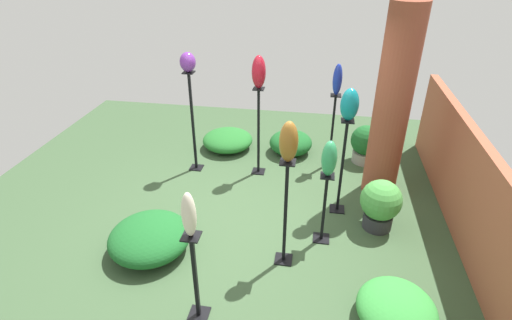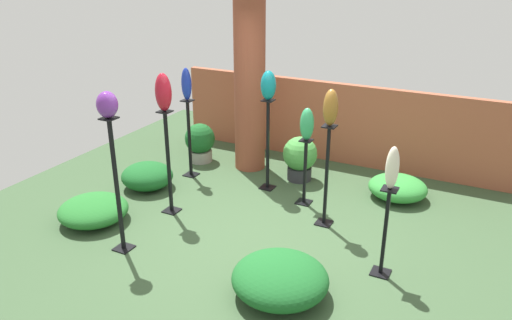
% 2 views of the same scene
% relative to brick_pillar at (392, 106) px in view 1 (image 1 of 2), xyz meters
% --- Properties ---
extents(ground_plane, '(8.00, 8.00, 0.00)m').
position_rel_brick_pillar_xyz_m(ground_plane, '(1.18, -1.80, -1.32)').
color(ground_plane, '#385133').
extents(brick_wall_back, '(5.60, 0.12, 1.31)m').
position_rel_brick_pillar_xyz_m(brick_wall_back, '(1.18, 0.88, -0.67)').
color(brick_wall_back, '#9E5138').
rests_on(brick_wall_back, ground).
extents(brick_pillar, '(0.48, 0.48, 2.65)m').
position_rel_brick_pillar_xyz_m(brick_pillar, '(0.00, 0.00, 0.00)').
color(brick_pillar, brown).
rests_on(brick_pillar, ground).
extents(pedestal_bronze, '(0.20, 0.20, 1.31)m').
position_rel_brick_pillar_xyz_m(pedestal_bronze, '(1.70, -1.22, -0.72)').
color(pedestal_bronze, black).
rests_on(pedestal_bronze, ground).
extents(pedestal_ruby, '(0.20, 0.20, 1.39)m').
position_rel_brick_pillar_xyz_m(pedestal_ruby, '(-0.22, -1.83, -0.68)').
color(pedestal_ruby, black).
rests_on(pedestal_ruby, ground).
extents(pedestal_teal, '(0.20, 0.20, 1.33)m').
position_rel_brick_pillar_xyz_m(pedestal_teal, '(0.60, -0.60, -0.71)').
color(pedestal_teal, black).
rests_on(pedestal_teal, ground).
extents(pedestal_ivory, '(0.20, 0.20, 1.01)m').
position_rel_brick_pillar_xyz_m(pedestal_ivory, '(2.61, -1.97, -0.87)').
color(pedestal_ivory, black).
rests_on(pedestal_ivory, ground).
extents(pedestal_cobalt, '(0.20, 0.20, 1.20)m').
position_rel_brick_pillar_xyz_m(pedestal_cobalt, '(-0.66, -0.72, -0.77)').
color(pedestal_cobalt, black).
rests_on(pedestal_cobalt, ground).
extents(pedestal_violet, '(0.20, 0.20, 1.59)m').
position_rel_brick_pillar_xyz_m(pedestal_violet, '(-0.17, -2.84, -0.58)').
color(pedestal_violet, black).
rests_on(pedestal_violet, ground).
extents(pedestal_jade, '(0.20, 0.20, 0.92)m').
position_rel_brick_pillar_xyz_m(pedestal_jade, '(1.26, -0.80, -0.91)').
color(pedestal_jade, black).
rests_on(pedestal_jade, ground).
extents(art_vase_bronze, '(0.18, 0.19, 0.44)m').
position_rel_brick_pillar_xyz_m(art_vase_bronze, '(1.70, -1.22, 0.21)').
color(art_vase_bronze, brown).
rests_on(art_vase_bronze, pedestal_bronze).
extents(art_vase_ruby, '(0.20, 0.20, 0.47)m').
position_rel_brick_pillar_xyz_m(art_vase_ruby, '(-0.22, -1.83, 0.30)').
color(art_vase_ruby, maroon).
rests_on(art_vase_ruby, pedestal_ruby).
extents(art_vase_teal, '(0.21, 0.22, 0.40)m').
position_rel_brick_pillar_xyz_m(art_vase_teal, '(0.60, -0.60, 0.21)').
color(art_vase_teal, '#0F727A').
rests_on(art_vase_teal, pedestal_teal).
extents(art_vase_ivory, '(0.13, 0.13, 0.45)m').
position_rel_brick_pillar_xyz_m(art_vase_ivory, '(2.61, -1.97, -0.09)').
color(art_vase_ivory, beige).
rests_on(art_vase_ivory, pedestal_ivory).
extents(art_vase_cobalt, '(0.15, 0.14, 0.47)m').
position_rel_brick_pillar_xyz_m(art_vase_cobalt, '(-0.66, -0.72, 0.12)').
color(art_vase_cobalt, '#192D9E').
rests_on(art_vase_cobalt, pedestal_cobalt).
extents(art_vase_violet, '(0.22, 0.23, 0.28)m').
position_rel_brick_pillar_xyz_m(art_vase_violet, '(-0.17, -2.84, 0.41)').
color(art_vase_violet, '#6B2D8C').
rests_on(art_vase_violet, pedestal_violet).
extents(art_vase_jade, '(0.19, 0.17, 0.43)m').
position_rel_brick_pillar_xyz_m(art_vase_jade, '(1.26, -0.80, -0.18)').
color(art_vase_jade, '#2D9356').
rests_on(art_vase_jade, pedestal_jade).
extents(potted_plant_walkway_edge, '(0.52, 0.52, 0.68)m').
position_rel_brick_pillar_xyz_m(potted_plant_walkway_edge, '(0.90, -0.10, -0.96)').
color(potted_plant_walkway_edge, '#2D2D33').
rests_on(potted_plant_walkway_edge, ground).
extents(potted_plant_front_left, '(0.49, 0.49, 0.64)m').
position_rel_brick_pillar_xyz_m(potted_plant_front_left, '(-0.84, -0.15, -0.99)').
color(potted_plant_front_left, gray).
rests_on(potted_plant_front_left, ground).
extents(foliage_bed_east, '(0.88, 0.87, 0.31)m').
position_rel_brick_pillar_xyz_m(foliage_bed_east, '(-0.95, -2.49, -1.17)').
color(foliage_bed_east, '#236B28').
rests_on(foliage_bed_east, ground).
extents(foliage_bed_west, '(0.97, 0.95, 0.39)m').
position_rel_brick_pillar_xyz_m(foliage_bed_west, '(1.80, -2.80, -1.13)').
color(foliage_bed_west, '#195923').
rests_on(foliage_bed_west, ground).
extents(foliage_bed_center, '(0.76, 0.73, 0.37)m').
position_rel_brick_pillar_xyz_m(foliage_bed_center, '(-0.97, -1.38, -1.14)').
color(foliage_bed_center, '#195923').
rests_on(foliage_bed_center, ground).
extents(foliage_bed_rear, '(0.81, 0.76, 0.32)m').
position_rel_brick_pillar_xyz_m(foliage_bed_rear, '(2.37, -0.07, -1.16)').
color(foliage_bed_rear, '#338C38').
rests_on(foliage_bed_rear, ground).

